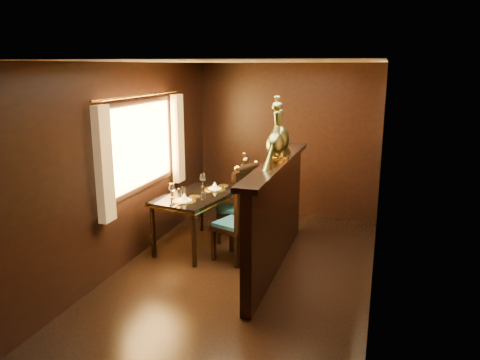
{
  "coord_description": "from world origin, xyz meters",
  "views": [
    {
      "loc": [
        1.51,
        -5.02,
        2.47
      ],
      "look_at": [
        -0.16,
        0.37,
        1.07
      ],
      "focal_mm": 35.0,
      "sensor_mm": 36.0,
      "label": 1
    }
  ],
  "objects_px": {
    "chair_left": "(242,211)",
    "dining_table": "(197,199)",
    "chair_right": "(240,196)",
    "peacock_left": "(275,134)",
    "peacock_right": "(280,127)"
  },
  "relations": [
    {
      "from": "chair_right",
      "to": "chair_left",
      "type": "bearing_deg",
      "value": -90.63
    },
    {
      "from": "chair_right",
      "to": "peacock_right",
      "type": "bearing_deg",
      "value": -63.22
    },
    {
      "from": "chair_left",
      "to": "dining_table",
      "type": "bearing_deg",
      "value": 178.24
    },
    {
      "from": "dining_table",
      "to": "chair_left",
      "type": "bearing_deg",
      "value": -11.12
    },
    {
      "from": "chair_right",
      "to": "peacock_left",
      "type": "relative_size",
      "value": 1.84
    },
    {
      "from": "peacock_left",
      "to": "peacock_right",
      "type": "xyz_separation_m",
      "value": [
        0.0,
        0.23,
        0.04
      ]
    },
    {
      "from": "chair_left",
      "to": "peacock_left",
      "type": "bearing_deg",
      "value": 2.04
    },
    {
      "from": "dining_table",
      "to": "peacock_right",
      "type": "relative_size",
      "value": 1.84
    },
    {
      "from": "peacock_left",
      "to": "peacock_right",
      "type": "height_order",
      "value": "peacock_right"
    },
    {
      "from": "chair_right",
      "to": "peacock_right",
      "type": "xyz_separation_m",
      "value": [
        0.71,
        -0.68,
        1.09
      ]
    },
    {
      "from": "dining_table",
      "to": "peacock_left",
      "type": "relative_size",
      "value": 2.07
    },
    {
      "from": "dining_table",
      "to": "peacock_right",
      "type": "distance_m",
      "value": 1.59
    },
    {
      "from": "chair_right",
      "to": "peacock_left",
      "type": "height_order",
      "value": "peacock_left"
    },
    {
      "from": "peacock_right",
      "to": "chair_right",
      "type": "bearing_deg",
      "value": 136.48
    },
    {
      "from": "chair_left",
      "to": "chair_right",
      "type": "xyz_separation_m",
      "value": [
        -0.26,
        0.76,
        -0.03
      ]
    }
  ]
}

